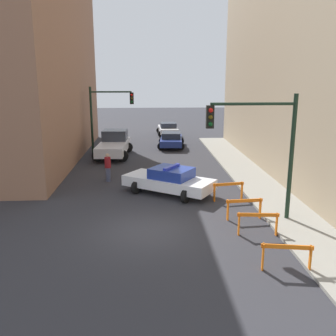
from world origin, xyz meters
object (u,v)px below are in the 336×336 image
(white_truck, at_px, (114,144))
(traffic_light_near, at_px, (264,139))
(traffic_light_far, at_px, (105,110))
(barrier_back, at_px, (244,206))
(barrier_corner, at_px, (228,188))
(barrier_front, at_px, (287,253))
(parked_car_near, at_px, (171,139))
(pedestrian_crossing, at_px, (108,167))
(barrier_mid, at_px, (258,220))
(police_car, at_px, (169,180))
(parked_car_mid, at_px, (168,129))

(white_truck, bearing_deg, traffic_light_near, -58.93)
(traffic_light_far, relative_size, barrier_back, 3.25)
(traffic_light_far, distance_m, white_truck, 2.94)
(barrier_back, xyz_separation_m, barrier_corner, (-0.15, 2.53, 0.00))
(barrier_front, bearing_deg, parked_car_near, 96.12)
(pedestrian_crossing, bearing_deg, white_truck, 80.13)
(barrier_mid, bearing_deg, traffic_light_near, 70.37)
(white_truck, bearing_deg, police_car, -66.15)
(traffic_light_near, xyz_separation_m, police_car, (-3.62, 4.00, -2.81))
(barrier_mid, distance_m, barrier_back, 1.67)
(barrier_mid, bearing_deg, barrier_back, 93.64)
(traffic_light_far, distance_m, barrier_corner, 14.62)
(white_truck, xyz_separation_m, parked_car_near, (4.63, 3.44, -0.23))
(white_truck, height_order, pedestrian_crossing, white_truck)
(parked_car_mid, xyz_separation_m, barrier_mid, (2.10, -25.51, -0.06))
(parked_car_mid, distance_m, pedestrian_crossing, 18.06)
(traffic_light_near, height_order, traffic_light_far, traffic_light_near)
(barrier_corner, bearing_deg, barrier_mid, -86.54)
(white_truck, height_order, barrier_corner, white_truck)
(white_truck, xyz_separation_m, barrier_front, (6.93, -17.96, -0.29))
(barrier_mid, height_order, barrier_back, same)
(traffic_light_far, xyz_separation_m, pedestrian_crossing, (0.99, -8.58, -2.54))
(barrier_corner, bearing_deg, traffic_light_near, -74.59)
(parked_car_near, relative_size, parked_car_mid, 1.01)
(police_car, height_order, barrier_mid, police_car)
(parked_car_near, bearing_deg, pedestrian_crossing, -107.78)
(parked_car_mid, bearing_deg, traffic_light_near, -85.92)
(parked_car_near, xyz_separation_m, parked_car_mid, (0.09, 6.87, 0.00))
(barrier_mid, bearing_deg, white_truck, 114.16)
(white_truck, distance_m, pedestrian_crossing, 7.20)
(barrier_mid, bearing_deg, barrier_corner, 93.46)
(pedestrian_crossing, xyz_separation_m, barrier_corner, (6.27, -3.80, -0.24))
(parked_car_mid, relative_size, barrier_front, 2.75)
(white_truck, distance_m, parked_car_mid, 11.34)
(police_car, xyz_separation_m, barrier_back, (3.00, -3.76, -0.11))
(barrier_front, height_order, barrier_mid, same)
(traffic_light_far, bearing_deg, police_car, -68.40)
(police_car, bearing_deg, parked_car_mid, 30.92)
(parked_car_mid, xyz_separation_m, barrier_back, (1.99, -23.84, -0.06))
(parked_car_near, xyz_separation_m, pedestrian_crossing, (-4.34, -10.64, 0.19))
(pedestrian_crossing, xyz_separation_m, barrier_front, (6.64, -10.77, -0.24))
(traffic_light_near, bearing_deg, police_car, 132.13)
(pedestrian_crossing, bearing_deg, barrier_corner, -43.35)
(traffic_light_near, height_order, barrier_mid, traffic_light_near)
(police_car, bearing_deg, barrier_mid, -116.44)
(police_car, distance_m, barrier_back, 4.81)
(parked_car_mid, distance_m, barrier_corner, 21.38)
(traffic_light_near, bearing_deg, barrier_mid, -109.63)
(traffic_light_far, height_order, parked_car_near, traffic_light_far)
(barrier_mid, relative_size, barrier_corner, 1.01)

